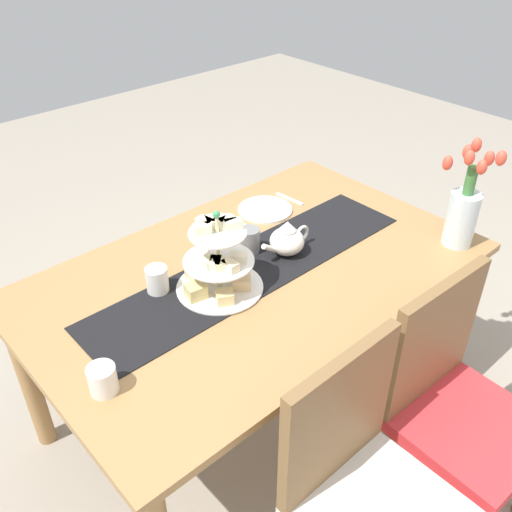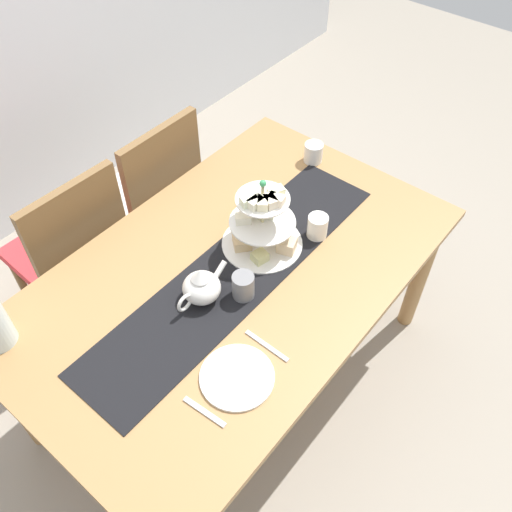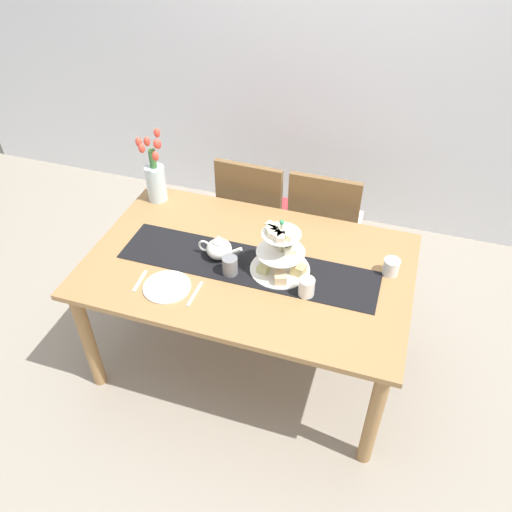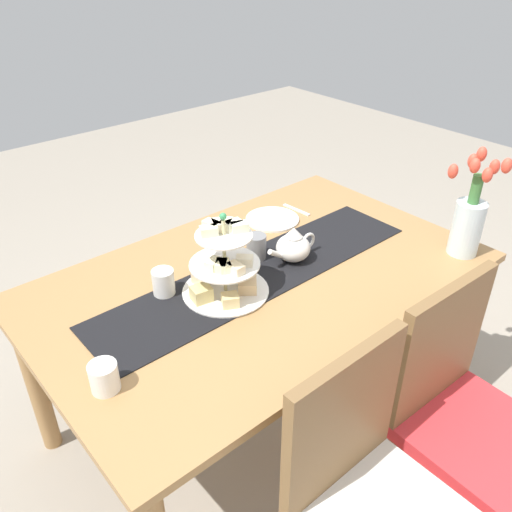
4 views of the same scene
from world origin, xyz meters
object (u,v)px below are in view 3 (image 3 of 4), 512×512
dining_table (249,277)px  cream_jug (391,267)px  knife_left (195,294)px  mug_white_text (307,287)px  tiered_cake_stand (281,255)px  mug_grey (230,266)px  fork_left (140,281)px  chair_left (255,212)px  dinner_plate_left (167,287)px  teapot (219,248)px  chair_right (324,225)px  tulip_vase (155,177)px

dining_table → cream_jug: 0.72m
knife_left → mug_white_text: (0.50, 0.16, 0.04)m
tiered_cake_stand → mug_grey: bearing=-156.5°
fork_left → knife_left: (0.29, 0.00, 0.00)m
chair_left → mug_white_text: size_ratio=9.58×
dining_table → chair_left: chair_left is taller
dinner_plate_left → cream_jug: bearing=23.3°
tiered_cake_stand → teapot: (-0.33, 0.00, -0.04)m
teapot → fork_left: size_ratio=1.59×
cream_jug → dinner_plate_left: size_ratio=0.37×
dinner_plate_left → chair_right: bearing=61.0°
dinner_plate_left → tiered_cake_stand: bearing=30.9°
chair_left → dinner_plate_left: size_ratio=3.96×
chair_left → tulip_vase: (-0.49, -0.35, 0.37)m
tiered_cake_stand → teapot: bearing=179.9°
chair_left → chair_right: 0.46m
tiered_cake_stand → mug_white_text: bearing=-38.7°
dining_table → tiered_cake_stand: size_ratio=5.38×
tulip_vase → mug_grey: size_ratio=4.36×
chair_left → knife_left: size_ratio=5.35×
chair_right → teapot: (-0.41, -0.74, 0.28)m
tulip_vase → teapot: bearing=-35.8°
chair_right → mug_grey: 0.93m
cream_jug → fork_left: (-1.15, -0.43, -0.04)m
knife_left → mug_grey: (0.11, 0.19, 0.05)m
chair_left → cream_jug: chair_left is taller
knife_left → mug_grey: bearing=60.0°
fork_left → tiered_cake_stand: bearing=24.7°
dinner_plate_left → knife_left: (0.14, 0.00, -0.00)m
chair_left → tiered_cake_stand: tiered_cake_stand is taller
chair_left → teapot: chair_left is taller
dining_table → teapot: bearing=180.0°
dinner_plate_left → knife_left: bearing=0.0°
dining_table → tulip_vase: size_ratio=3.95×
mug_grey → mug_white_text: 0.39m
chair_left → cream_jug: size_ratio=10.71×
mug_white_text → fork_left: bearing=-168.6°
cream_jug → fork_left: size_ratio=0.57×
tulip_vase → knife_left: tulip_vase is taller
chair_right → tulip_vase: tulip_vase is taller
mug_white_text → chair_right: bearing=95.1°
dining_table → chair_right: (0.25, 0.74, -0.13)m
teapot → tulip_vase: bearing=144.2°
tiered_cake_stand → mug_grey: (-0.23, -0.10, -0.05)m
chair_left → mug_grey: bearing=-80.3°
cream_jug → knife_left: (-0.86, -0.43, -0.04)m
chair_right → dinner_plate_left: size_ratio=3.96×
teapot → knife_left: size_ratio=1.40×
chair_right → fork_left: (-0.71, -1.03, 0.22)m
chair_left → tiered_cake_stand: size_ratio=2.99×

